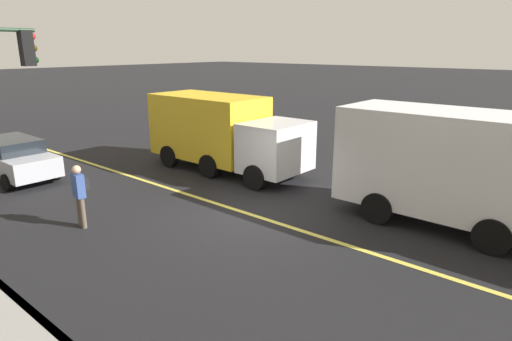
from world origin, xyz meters
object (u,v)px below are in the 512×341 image
car_silver (12,157)px  pedestrian_with_backpack (80,191)px  truck_white (484,172)px  truck_yellow (222,131)px

car_silver → pedestrian_with_backpack: 6.53m
truck_white → pedestrian_with_backpack: size_ratio=4.72×
truck_white → car_silver: bearing=21.7°
truck_yellow → truck_white: bearing=179.8°
car_silver → truck_white: bearing=-158.3°
pedestrian_with_backpack → truck_yellow: bearing=-80.2°
car_silver → truck_yellow: truck_yellow is taller
truck_white → truck_yellow: 9.58m
truck_white → pedestrian_with_backpack: 10.77m
truck_yellow → pedestrian_with_backpack: 6.84m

